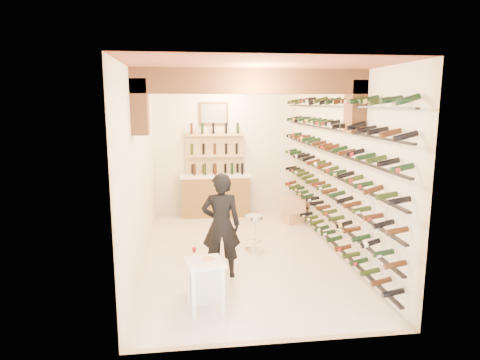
% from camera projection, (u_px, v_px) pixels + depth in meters
% --- Properties ---
extents(ground, '(6.00, 6.00, 0.00)m').
position_uv_depth(ground, '(242.00, 252.00, 7.72)').
color(ground, beige).
rests_on(ground, ground).
extents(room_shell, '(3.52, 6.02, 3.21)m').
position_uv_depth(room_shell, '(244.00, 131.00, 7.06)').
color(room_shell, '#EEE7CE').
rests_on(room_shell, ground).
extents(wine_rack, '(0.32, 5.70, 2.56)m').
position_uv_depth(wine_rack, '(325.00, 168.00, 7.63)').
color(wine_rack, black).
rests_on(wine_rack, ground).
extents(back_counter, '(1.70, 0.62, 1.29)m').
position_uv_depth(back_counter, '(215.00, 194.00, 10.17)').
color(back_counter, olive).
rests_on(back_counter, ground).
extents(back_shelving, '(1.40, 0.31, 2.73)m').
position_uv_depth(back_shelving, '(215.00, 167.00, 10.29)').
color(back_shelving, tan).
rests_on(back_shelving, ground).
extents(tasting_table, '(0.54, 0.54, 0.83)m').
position_uv_depth(tasting_table, '(205.00, 270.00, 5.48)').
color(tasting_table, white).
rests_on(tasting_table, ground).
extents(white_stool, '(0.48, 0.48, 0.51)m').
position_uv_depth(white_stool, '(203.00, 282.00, 5.84)').
color(white_stool, white).
rests_on(white_stool, ground).
extents(person, '(0.63, 0.44, 1.67)m').
position_uv_depth(person, '(221.00, 225.00, 6.52)').
color(person, black).
rests_on(person, ground).
extents(chrome_barstool, '(0.35, 0.35, 0.68)m').
position_uv_depth(chrome_barstool, '(254.00, 230.00, 7.75)').
color(chrome_barstool, silver).
rests_on(chrome_barstool, ground).
extents(crate_lower, '(0.51, 0.44, 0.26)m').
position_uv_depth(crate_lower, '(293.00, 217.00, 9.59)').
color(crate_lower, tan).
rests_on(crate_lower, ground).
extents(crate_upper, '(0.59, 0.44, 0.32)m').
position_uv_depth(crate_upper, '(293.00, 205.00, 9.54)').
color(crate_upper, tan).
rests_on(crate_upper, crate_lower).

